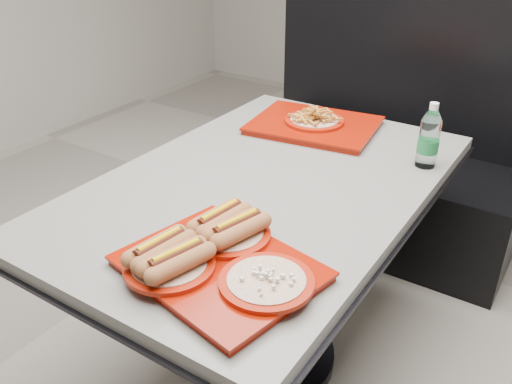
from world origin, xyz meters
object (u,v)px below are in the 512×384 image
Objects in this scene: tray_near at (215,257)px; water_bottle at (429,139)px; tray_far at (314,122)px; diner_table at (265,226)px; booth_bench at (385,158)px.

tray_near is 0.86m from water_bottle.
diner_table is at bearing -80.66° from tray_far.
tray_near is at bearing -76.29° from tray_far.
tray_near is at bearing -105.74° from water_bottle.
diner_table is 1.11m from booth_bench.
booth_bench reaches higher than water_bottle.
tray_far is 0.47m from water_bottle.
booth_bench is 2.71× the size of tray_far.
booth_bench is at bearing 90.00° from diner_table.
booth_bench is at bearing 117.69° from water_bottle.
booth_bench is 2.74× the size of tray_near.
water_bottle is (0.38, -0.72, 0.44)m from booth_bench.
water_bottle reaches higher than tray_near.
tray_near reaches higher than tray_far.
water_bottle is at bearing -62.31° from booth_bench.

